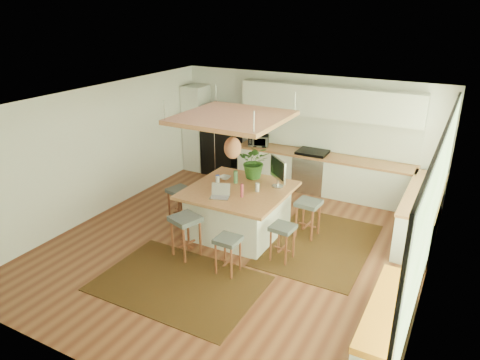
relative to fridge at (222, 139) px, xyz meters
The scene contains 36 objects.
floor 3.99m from the fridge, 55.67° to the right, with size 7.00×7.00×0.00m, color #5D2B1A.
ceiling 4.27m from the fridge, 55.67° to the right, with size 7.00×7.00×0.00m, color white.
wall_back 2.25m from the fridge, ahead, with size 6.50×6.50×0.00m, color white.
wall_front 7.07m from the fridge, 71.92° to the right, with size 6.50×6.50×0.00m, color white.
wall_left 3.40m from the fridge, 108.32° to the right, with size 7.00×7.00×0.00m, color white.
wall_right 6.33m from the fridge, 30.52° to the right, with size 7.00×7.00×0.00m, color white.
window_wall 6.31m from the fridge, 30.65° to the right, with size 0.10×6.20×2.60m, color black, non-canonical shape.
pantry 0.79m from the fridge, behind, with size 0.55×0.60×2.25m, color silver.
back_counter_base 2.78m from the fridge, ahead, with size 4.20×0.60×0.88m, color silver.
back_counter_top 2.74m from the fridge, ahead, with size 4.24×0.64×0.05m, color #A55F3A.
backsplash 2.79m from the fridge, ahead, with size 4.20×0.02×0.80m, color white.
upper_cabinets 3.00m from the fridge, ahead, with size 4.20×0.34×0.70m, color silver.
range 2.52m from the fridge, ahead, with size 0.76×0.62×1.00m, color #A5A5AA, non-canonical shape.
right_counter_base 5.28m from the fridge, 13.25° to the right, with size 0.60×2.50×0.88m, color silver.
right_counter_top 5.26m from the fridge, 13.25° to the right, with size 0.64×2.54×0.05m, color #A55F3A.
window_bench 6.80m from the fridge, 40.61° to the right, with size 0.52×2.00×0.50m, color silver, non-canonical shape.
ceiling_panel 3.56m from the fridge, 56.05° to the right, with size 1.86×1.86×0.80m, color #A55F3A, non-canonical shape.
rug_near 5.20m from the fridge, 67.53° to the right, with size 2.60×1.80×0.01m, color black.
rug_right 4.42m from the fridge, 34.64° to the right, with size 1.80×2.60×0.01m, color black.
fridge is the anchor object (origin of this frame).
island 3.41m from the fridge, 54.16° to the right, with size 1.85×1.85×0.93m, color #A55F3A, non-canonical shape.
stool_near_left 4.29m from the fridge, 68.23° to the right, with size 0.46×0.46×0.78m, color #424649, non-canonical shape.
stool_near_right 4.80m from the fridge, 58.49° to the right, with size 0.39×0.39×0.66m, color #424649, non-canonical shape.
stool_right_front 4.55m from the fridge, 46.21° to the right, with size 0.39×0.39×0.66m, color #424649, non-canonical shape.
stool_right_back 3.95m from the fridge, 34.78° to the right, with size 0.43×0.43×0.73m, color #424649, non-canonical shape.
stool_left_side 2.97m from the fridge, 77.03° to the right, with size 0.42×0.42×0.71m, color #424649, non-canonical shape.
laptop 3.77m from the fridge, 60.21° to the right, with size 0.34×0.36×0.26m, color #A5A5AA, non-canonical shape.
monitor 3.46m from the fridge, 41.53° to the right, with size 0.63×0.23×0.59m, color #A5A5AA, non-canonical shape.
microwave 1.11m from the fridge, ahead, with size 0.48×0.27×0.33m, color #A5A5AA.
island_plant 2.89m from the fridge, 46.25° to the right, with size 0.63×0.70×0.54m, color #1E4C19.
island_bowl 2.84m from the fridge, 58.34° to the right, with size 0.22×0.22×0.05m, color silver.
island_bottle_0 3.01m from the fridge, 61.57° to the right, with size 0.07×0.07×0.19m, color blue.
island_bottle_1 3.30m from the fridge, 61.34° to the right, with size 0.07×0.07×0.19m, color silver.
island_bottle_2 3.77m from the fridge, 53.75° to the right, with size 0.07×0.07×0.19m, color #A33649.
island_bottle_3 3.56m from the fridge, 49.12° to the right, with size 0.07×0.07×0.19m, color silver.
island_bottle_4 3.06m from the fridge, 54.45° to the right, with size 0.07×0.07×0.19m, color #4A7B51.
Camera 1 is at (3.49, -6.38, 4.20)m, focal length 33.19 mm.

